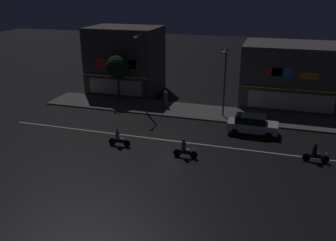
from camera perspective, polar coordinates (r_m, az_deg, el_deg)
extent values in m
plane|color=black|center=(29.96, 0.48, -3.28)|extent=(140.00, 140.00, 0.00)
cube|color=beige|center=(29.95, 0.48, -3.27)|extent=(30.56, 0.16, 0.01)
cube|color=#5B5954|center=(36.97, 3.88, 1.54)|extent=(32.17, 4.54, 0.14)
cube|color=#4C443A|center=(43.88, -6.88, 9.70)|extent=(8.34, 6.14, 7.82)
cube|color=white|center=(41.32, -8.56, 7.07)|extent=(7.93, 0.24, 0.12)
cube|color=red|center=(41.65, -10.30, 9.09)|extent=(2.02, 0.08, 1.19)
cube|color=orange|center=(40.32, -6.19, 8.93)|extent=(1.65, 0.08, 1.18)
cube|color=white|center=(40.18, -5.75, 8.96)|extent=(1.05, 0.08, 1.03)
cube|color=beige|center=(41.70, -8.43, 5.36)|extent=(6.68, 0.06, 1.80)
cube|color=#56514C|center=(41.07, 19.29, 7.06)|extent=(10.43, 7.30, 6.59)
cube|color=yellow|center=(37.58, 19.30, 4.76)|extent=(9.91, 0.24, 0.12)
cube|color=red|center=(37.19, 16.74, 7.59)|extent=(1.73, 0.08, 0.92)
cube|color=orange|center=(37.40, 21.82, 6.70)|extent=(1.77, 0.08, 0.70)
cube|color=#268CF2|center=(37.21, 17.89, 7.40)|extent=(1.92, 0.08, 0.87)
cube|color=beige|center=(37.99, 19.07, 2.90)|extent=(8.35, 0.06, 1.80)
cylinder|color=#47494C|center=(36.89, -4.28, 7.82)|extent=(0.16, 0.16, 7.70)
cube|color=#47494C|center=(35.60, -4.85, 13.46)|extent=(0.10, 1.40, 0.10)
ellipsoid|color=#F9E099|center=(34.96, -5.28, 13.19)|extent=(0.44, 0.32, 0.20)
cylinder|color=#47494C|center=(34.80, 9.13, 6.02)|extent=(0.16, 0.16, 6.75)
cube|color=#47494C|center=(33.44, 9.27, 11.16)|extent=(0.10, 1.40, 0.10)
ellipsoid|color=#F9E099|center=(32.77, 9.09, 10.84)|extent=(0.44, 0.32, 0.20)
cylinder|color=#4C664C|center=(37.79, -0.42, 3.40)|extent=(0.41, 0.41, 1.60)
sphere|color=tan|center=(37.53, -0.42, 4.73)|extent=(0.22, 0.22, 0.22)
cylinder|color=#473323|center=(40.22, -7.95, 5.19)|extent=(0.24, 0.24, 2.83)
sphere|color=black|center=(39.64, -8.12, 8.59)|extent=(2.56, 2.56, 2.56)
cube|color=silver|center=(32.01, 13.46, -0.92)|extent=(4.30, 1.78, 0.76)
cube|color=black|center=(31.78, 13.18, 0.25)|extent=(2.58, 1.57, 0.60)
cube|color=#F9F2CC|center=(32.53, 17.25, -0.76)|extent=(0.08, 0.20, 0.12)
cube|color=#F9F2CC|center=(31.40, 17.23, -1.54)|extent=(0.08, 0.20, 0.12)
cylinder|color=black|center=(32.95, 15.97, -1.24)|extent=(0.62, 0.20, 0.62)
cylinder|color=black|center=(31.30, 15.87, -2.41)|extent=(0.62, 0.20, 0.62)
cylinder|color=black|center=(33.06, 11.07, -0.74)|extent=(0.62, 0.20, 0.62)
cylinder|color=black|center=(31.41, 10.71, -1.88)|extent=(0.62, 0.20, 0.62)
cylinder|color=black|center=(28.92, -6.65, -3.70)|extent=(0.60, 0.08, 0.60)
cylinder|color=black|center=(29.43, -8.98, -3.37)|extent=(0.60, 0.10, 0.60)
cube|color=black|center=(29.12, -7.84, -3.35)|extent=(1.30, 0.14, 0.20)
ellipsoid|color=#B2B7BC|center=(28.96, -7.50, -3.01)|extent=(0.44, 0.26, 0.24)
cube|color=black|center=(29.14, -8.21, -3.04)|extent=(0.56, 0.22, 0.10)
cylinder|color=slate|center=(28.71, -6.79, -2.68)|extent=(0.03, 0.60, 0.03)
sphere|color=white|center=(28.72, -6.61, -2.89)|extent=(0.14, 0.14, 0.14)
cylinder|color=gray|center=(28.97, -8.16, -2.32)|extent=(0.32, 0.32, 0.70)
sphere|color=#333338|center=(28.79, -8.21, -1.48)|extent=(0.22, 0.22, 0.22)
cylinder|color=black|center=(28.62, 24.01, -5.74)|extent=(0.60, 0.08, 0.60)
cylinder|color=black|center=(28.46, 21.42, -5.51)|extent=(0.60, 0.10, 0.60)
cube|color=black|center=(28.49, 22.75, -5.45)|extent=(1.30, 0.14, 0.20)
ellipsoid|color=red|center=(28.43, 23.21, -5.08)|extent=(0.44, 0.26, 0.24)
cube|color=black|center=(28.40, 22.39, -5.14)|extent=(0.56, 0.22, 0.10)
cylinder|color=slate|center=(28.39, 24.07, -4.74)|extent=(0.03, 0.60, 0.03)
sphere|color=white|center=(28.45, 24.22, -4.93)|extent=(0.14, 0.14, 0.14)
cylinder|color=#232328|center=(28.25, 22.60, -4.41)|extent=(0.32, 0.32, 0.70)
sphere|color=#333338|center=(28.07, 22.73, -3.56)|extent=(0.22, 0.22, 0.22)
cylinder|color=black|center=(26.90, 4.17, -5.55)|extent=(0.60, 0.08, 0.60)
cylinder|color=black|center=(27.18, 1.49, -5.22)|extent=(0.60, 0.10, 0.60)
cube|color=black|center=(26.99, 2.82, -5.19)|extent=(1.30, 0.14, 0.20)
ellipsoid|color=#B2B7BC|center=(26.85, 3.25, -4.82)|extent=(0.44, 0.26, 0.24)
cube|color=black|center=(26.97, 2.42, -4.86)|extent=(0.56, 0.22, 0.10)
cylinder|color=slate|center=(26.68, 4.09, -4.48)|extent=(0.03, 0.60, 0.03)
sphere|color=white|center=(26.70, 4.28, -4.70)|extent=(0.14, 0.14, 0.14)
cylinder|color=#4C664C|center=(26.79, 2.53, -4.10)|extent=(0.32, 0.32, 0.70)
sphere|color=#333338|center=(26.60, 2.55, -3.20)|extent=(0.22, 0.22, 0.22)
cone|color=orange|center=(36.82, -8.51, 1.61)|extent=(0.36, 0.36, 0.55)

